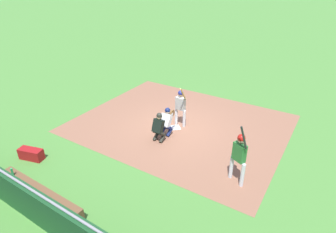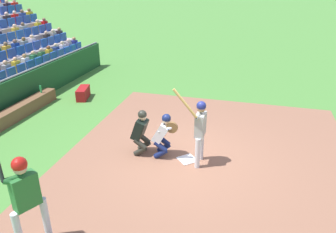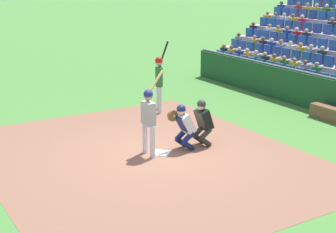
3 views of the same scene
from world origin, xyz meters
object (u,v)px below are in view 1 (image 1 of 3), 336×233
(catcher_crouching, at_px, (167,120))
(on_deck_batter, at_px, (239,153))
(home_plate_umpire, at_px, (159,126))
(water_bottle_on_bench, at_px, (12,172))
(equipment_duffel_bag, at_px, (31,154))
(batter_at_plate, at_px, (181,104))
(home_plate_marker, at_px, (175,128))
(dugout_bench, at_px, (39,195))

(catcher_crouching, bearing_deg, on_deck_batter, -20.10)
(home_plate_umpire, height_order, water_bottle_on_bench, home_plate_umpire)
(equipment_duffel_bag, bearing_deg, batter_at_plate, 40.87)
(home_plate_marker, height_order, equipment_duffel_bag, equipment_duffel_bag)
(on_deck_batter, bearing_deg, dugout_bench, -139.24)
(dugout_bench, distance_m, equipment_duffel_bag, 2.47)
(home_plate_marker, xyz_separation_m, equipment_duffel_bag, (-3.34, -4.98, 0.20))
(home_plate_umpire, bearing_deg, on_deck_batter, -11.13)
(on_deck_batter, bearing_deg, catcher_crouching, 159.90)
(home_plate_marker, relative_size, dugout_bench, 0.12)
(equipment_duffel_bag, bearing_deg, home_plate_marker, 39.87)
(dugout_bench, height_order, equipment_duffel_bag, dugout_bench)
(batter_at_plate, distance_m, on_deck_batter, 4.26)
(batter_at_plate, height_order, dugout_bench, batter_at_plate)
(home_plate_umpire, bearing_deg, home_plate_marker, 89.75)
(catcher_crouching, distance_m, home_plate_umpire, 0.62)
(home_plate_marker, bearing_deg, home_plate_umpire, -90.25)
(home_plate_marker, bearing_deg, dugout_bench, -100.67)
(dugout_bench, bearing_deg, home_plate_umpire, 76.66)
(batter_at_plate, relative_size, on_deck_batter, 0.90)
(equipment_duffel_bag, bearing_deg, home_plate_umpire, 31.63)
(home_plate_marker, distance_m, catcher_crouching, 0.96)
(water_bottle_on_bench, bearing_deg, dugout_bench, 1.43)
(water_bottle_on_bench, height_order, on_deck_batter, on_deck_batter)
(catcher_crouching, bearing_deg, water_bottle_on_bench, -113.44)
(catcher_crouching, distance_m, on_deck_batter, 3.94)
(catcher_crouching, bearing_deg, equipment_duffel_bag, -127.54)
(batter_at_plate, bearing_deg, equipment_duffel_bag, -122.82)
(dugout_bench, xyz_separation_m, water_bottle_on_bench, (-1.26, -0.03, 0.36))
(dugout_bench, bearing_deg, water_bottle_on_bench, -178.57)
(home_plate_marker, xyz_separation_m, catcher_crouching, (-0.02, -0.67, 0.69))
(dugout_bench, bearing_deg, on_deck_batter, 40.76)
(catcher_crouching, xyz_separation_m, dugout_bench, (-1.14, -5.49, -0.49))
(equipment_duffel_bag, relative_size, on_deck_batter, 0.39)
(home_plate_marker, relative_size, catcher_crouching, 0.35)
(home_plate_marker, bearing_deg, on_deck_batter, -28.82)
(home_plate_marker, xyz_separation_m, home_plate_umpire, (-0.01, -1.29, 0.69))
(home_plate_umpire, bearing_deg, water_bottle_on_bench, -116.19)
(batter_at_plate, xyz_separation_m, dugout_bench, (-1.24, -6.47, -0.86))
(home_plate_umpire, bearing_deg, equipment_duffel_bag, -132.06)
(home_plate_umpire, relative_size, on_deck_batter, 0.55)
(water_bottle_on_bench, distance_m, equipment_duffel_bag, 1.56)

